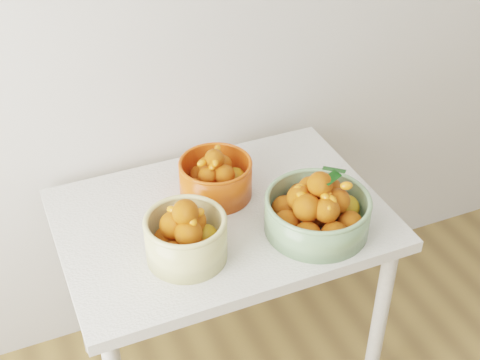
# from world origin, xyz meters

# --- Properties ---
(table) EXTENTS (1.00, 0.70, 0.75)m
(table) POSITION_xyz_m (-0.24, 1.60, 0.65)
(table) COLOR silver
(table) RESTS_ON ground
(bowl_cream) EXTENTS (0.25, 0.25, 0.20)m
(bowl_cream) POSITION_xyz_m (-0.40, 1.46, 0.83)
(bowl_cream) COLOR #CEC27E
(bowl_cream) RESTS_ON table
(bowl_green) EXTENTS (0.34, 0.34, 0.20)m
(bowl_green) POSITION_xyz_m (-0.01, 1.43, 0.82)
(bowl_green) COLOR gray
(bowl_green) RESTS_ON table
(bowl_orange) EXTENTS (0.27, 0.27, 0.17)m
(bowl_orange) POSITION_xyz_m (-0.22, 1.71, 0.82)
(bowl_orange) COLOR red
(bowl_orange) RESTS_ON table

